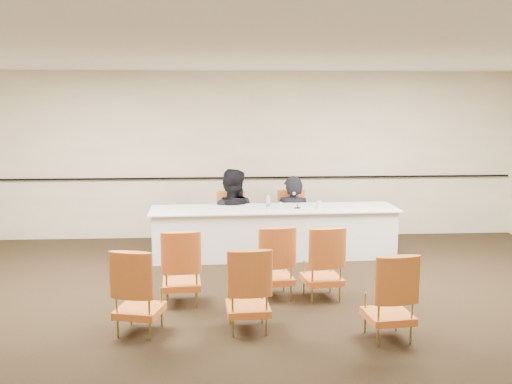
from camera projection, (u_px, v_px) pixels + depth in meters
floor at (261, 318)px, 6.59m from camera, size 10.00×10.00×0.00m
ceiling at (261, 52)px, 6.11m from camera, size 10.00×10.00×0.00m
wall_back at (245, 155)px, 10.29m from camera, size 10.00×0.04×3.00m
wall_rail at (245, 178)px, 10.31m from camera, size 9.80×0.04×0.03m
panel_table at (274, 232)px, 9.14m from camera, size 3.95×1.01×0.79m
panelist_main at (293, 228)px, 9.75m from camera, size 0.73×0.55×1.80m
panelist_main_chair at (293, 219)px, 9.73m from camera, size 0.51×0.51×0.95m
panelist_second at (231, 223)px, 9.64m from camera, size 1.03×0.88×1.85m
panelist_second_chair at (231, 221)px, 9.63m from camera, size 0.51×0.51×0.95m
papers at (303, 208)px, 9.11m from camera, size 0.34×0.28×0.00m
microphone at (298, 201)px, 9.02m from camera, size 0.14×0.20×0.25m
water_bottle at (268, 202)px, 9.01m from camera, size 0.07×0.07×0.22m
drinking_glass at (280, 205)px, 9.04m from camera, size 0.07×0.07×0.10m
coffee_cup at (319, 205)px, 9.03m from camera, size 0.10×0.10×0.12m
aud_chair_front_left at (181, 266)px, 7.00m from camera, size 0.54×0.54×0.95m
aud_chair_front_mid at (274, 261)px, 7.21m from camera, size 0.57×0.57×0.95m
aud_chair_front_right at (322, 262)px, 7.18m from camera, size 0.56×0.56×0.95m
aud_chair_back_left at (139, 290)px, 6.11m from camera, size 0.61×0.61×0.95m
aud_chair_back_mid at (248, 288)px, 6.17m from camera, size 0.53×0.53×0.95m
aud_chair_back_right at (389, 295)px, 5.96m from camera, size 0.55×0.55×0.95m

